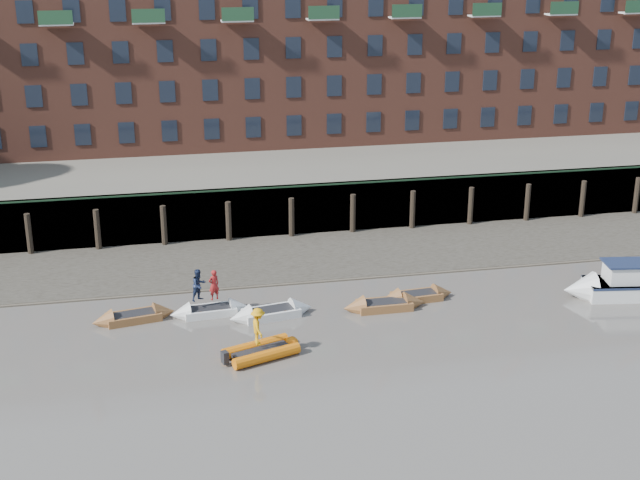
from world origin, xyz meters
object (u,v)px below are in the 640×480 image
object	(u,v)px
rowboat_6	(417,296)
rowboat_4	(271,313)
person_rower_b	(199,285)
person_rib_crew	(258,327)
person_rower_a	(214,285)
rowboat_2	(134,317)
rib_tender	(264,350)
rowboat_5	(384,305)
motor_launch	(613,286)
rowboat_3	(210,311)

from	to	relation	value
rowboat_6	rowboat_4	bearing A→B (deg)	179.38
person_rower_b	person_rib_crew	size ratio (longest dim) A/B	0.94
rowboat_6	person_rower_a	size ratio (longest dim) A/B	2.58
rowboat_2	person_rower_a	bearing A→B (deg)	-9.85
rib_tender	person_rower_b	bearing A→B (deg)	96.24
rowboat_5	rowboat_6	distance (m)	2.16
rowboat_2	rib_tender	world-z (taller)	rowboat_2
rowboat_4	rowboat_5	size ratio (longest dim) A/B	1.05
rowboat_4	motor_launch	bearing A→B (deg)	-13.52
motor_launch	rowboat_3	bearing A→B (deg)	3.27
rowboat_4	rowboat_6	distance (m)	7.92
rowboat_3	rowboat_5	distance (m)	8.99
rowboat_5	motor_launch	bearing A→B (deg)	-4.33
rowboat_3	motor_launch	distance (m)	21.41
rowboat_3	person_rower_b	world-z (taller)	person_rower_b
rowboat_2	rowboat_4	size ratio (longest dim) A/B	0.94
rowboat_5	person_rower_a	distance (m)	8.86
rowboat_3	person_rower_a	xyz separation A→B (m)	(0.25, 0.07, 1.39)
rowboat_4	motor_launch	world-z (taller)	motor_launch
person_rower_a	rowboat_6	bearing A→B (deg)	154.23
rowboat_4	person_rower_b	bearing A→B (deg)	153.45
rowboat_2	rowboat_3	bearing A→B (deg)	-10.84
rowboat_5	rowboat_3	bearing A→B (deg)	172.55
rowboat_3	rowboat_5	size ratio (longest dim) A/B	0.95
person_rower_a	rowboat_3	bearing A→B (deg)	-8.25
rib_tender	person_rower_b	world-z (taller)	person_rower_b
rowboat_2	motor_launch	bearing A→B (deg)	-15.28
motor_launch	rowboat_4	bearing A→B (deg)	5.26
rowboat_4	motor_launch	size ratio (longest dim) A/B	0.72
person_rib_crew	rowboat_5	bearing A→B (deg)	-64.11
rowboat_5	motor_launch	world-z (taller)	motor_launch
rowboat_2	rowboat_5	world-z (taller)	rowboat_5
rowboat_3	rowboat_6	xyz separation A→B (m)	(10.92, -0.31, -0.00)
rowboat_6	motor_launch	size ratio (longest dim) A/B	0.66
rowboat_2	person_rower_a	distance (m)	4.32
rowboat_4	person_rib_crew	world-z (taller)	person_rib_crew
rowboat_3	rowboat_5	xyz separation A→B (m)	(8.92, -1.12, 0.01)
rowboat_6	person_rib_crew	world-z (taller)	person_rib_crew
rowboat_2	rib_tender	size ratio (longest dim) A/B	1.17
motor_launch	person_rib_crew	bearing A→B (deg)	17.55
rowboat_2	person_rib_crew	world-z (taller)	person_rib_crew
person_rower_a	person_rib_crew	bearing A→B (deg)	83.13
person_rower_b	rowboat_3	bearing A→B (deg)	-47.02
rowboat_6	rowboat_3	bearing A→B (deg)	173.33
person_rib_crew	rowboat_4	bearing A→B (deg)	-19.43
rowboat_3	rowboat_4	xyz separation A→B (m)	(3.02, -0.92, 0.02)
rowboat_3	motor_launch	size ratio (longest dim) A/B	0.66
rowboat_2	person_rower_a	size ratio (longest dim) A/B	2.69
rowboat_2	person_rower_b	size ratio (longest dim) A/B	2.57
rowboat_2	person_rib_crew	size ratio (longest dim) A/B	2.42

